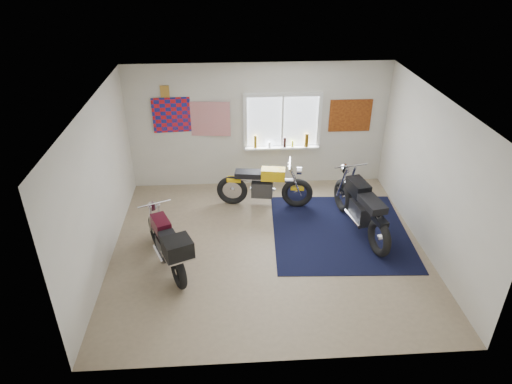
{
  "coord_description": "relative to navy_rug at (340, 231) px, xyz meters",
  "views": [
    {
      "loc": [
        -0.65,
        -6.61,
        4.86
      ],
      "look_at": [
        -0.19,
        0.4,
        0.93
      ],
      "focal_mm": 32.0,
      "sensor_mm": 36.0,
      "label": 1
    }
  ],
  "objects": [
    {
      "name": "maroon_tourer",
      "position": [
        -3.09,
        -0.9,
        0.49
      ],
      "size": [
        1.01,
        1.81,
        0.95
      ],
      "rotation": [
        0.0,
        0.0,
        1.98
      ],
      "color": "black",
      "rests_on": "ground"
    },
    {
      "name": "black_chrome_bike",
      "position": [
        0.35,
        0.01,
        0.49
      ],
      "size": [
        0.72,
        2.17,
        1.12
      ],
      "rotation": [
        0.0,
        0.0,
        1.76
      ],
      "color": "black",
      "rests_on": "navy_rug"
    },
    {
      "name": "navy_rug",
      "position": [
        0.0,
        0.0,
        0.0
      ],
      "size": [
        2.63,
        2.73,
        0.01
      ],
      "primitive_type": "cube",
      "rotation": [
        0.0,
        0.0,
        -0.05
      ],
      "color": "black",
      "rests_on": "ground"
    },
    {
      "name": "triumph_poster",
      "position": [
        0.55,
        2.05,
        1.54
      ],
      "size": [
        0.9,
        0.03,
        0.7
      ],
      "primitive_type": "cube",
      "color": "#A54C14",
      "rests_on": "room_shell"
    },
    {
      "name": "yellow_triumph",
      "position": [
        -1.35,
        1.08,
        0.43
      ],
      "size": [
        1.97,
        0.6,
        0.99
      ],
      "rotation": [
        0.0,
        0.0,
        -0.15
      ],
      "color": "black",
      "rests_on": "ground"
    },
    {
      "name": "room_shell",
      "position": [
        -1.4,
        -0.43,
        1.63
      ],
      "size": [
        5.5,
        5.5,
        5.5
      ],
      "color": "white",
      "rests_on": "ground"
    },
    {
      "name": "flag_display",
      "position": [
        -3.3,
        2.05,
        2.14
      ],
      "size": [
        1.6,
        0.1,
        1.17
      ],
      "color": "red",
      "rests_on": "room_shell"
    },
    {
      "name": "oil_bottles",
      "position": [
        -0.8,
        1.97,
        1.02
      ],
      "size": [
        1.18,
        0.09,
        0.3
      ],
      "color": "#916C15",
      "rests_on": "window_assembly"
    },
    {
      "name": "window_assembly",
      "position": [
        -0.9,
        2.04,
        1.36
      ],
      "size": [
        1.66,
        0.17,
        1.26
      ],
      "color": "white",
      "rests_on": "room_shell"
    },
    {
      "name": "ground",
      "position": [
        -1.4,
        -0.43,
        -0.01
      ],
      "size": [
        5.5,
        5.5,
        0.0
      ],
      "primitive_type": "plane",
      "color": "#9E896B",
      "rests_on": "ground"
    }
  ]
}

